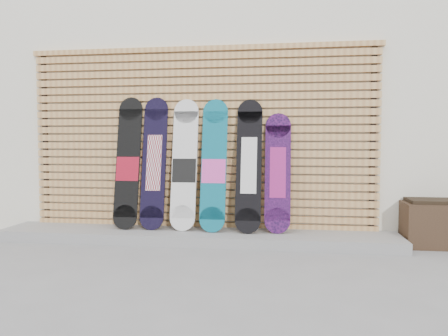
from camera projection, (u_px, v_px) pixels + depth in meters
The scene contains 10 objects.
ground at pixel (196, 257), 4.36m from camera, with size 80.00×80.00×0.00m, color gray.
building at pixel (264, 105), 7.65m from camera, with size 12.00×5.00×3.60m, color silver.
concrete_step at pixel (196, 236), 5.05m from camera, with size 4.60×0.70×0.12m, color gray.
slat_wall at pixel (200, 137), 5.28m from camera, with size 4.26×0.08×2.29m.
snowboard_0 at pixel (128, 163), 5.23m from camera, with size 0.29×0.32×1.58m.
snowboard_1 at pixel (154, 163), 5.19m from camera, with size 0.29×0.31×1.57m.
snowboard_2 at pixel (184, 165), 5.14m from camera, with size 0.30×0.31×1.55m.
snowboard_3 at pixel (214, 166), 5.07m from camera, with size 0.29×0.34×1.54m.
snowboard_4 at pixel (249, 165), 5.01m from camera, with size 0.29×0.36×1.53m.
snowboard_5 at pixel (278, 172), 4.99m from camera, with size 0.29×0.30×1.37m.
Camera 1 is at (0.88, -4.22, 1.14)m, focal length 35.00 mm.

